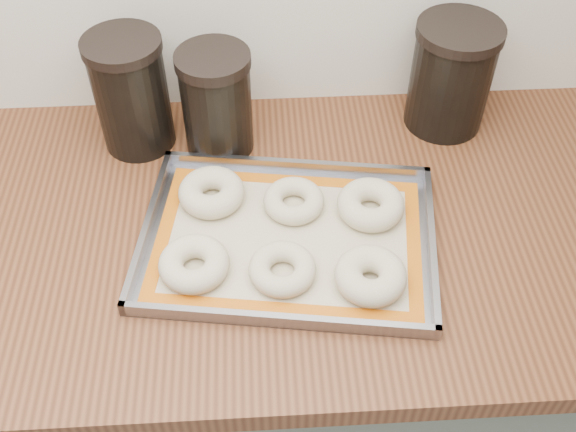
{
  "coord_description": "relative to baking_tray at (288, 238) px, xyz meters",
  "views": [
    {
      "loc": [
        -0.16,
        0.94,
        1.72
      ],
      "look_at": [
        -0.12,
        1.63,
        0.96
      ],
      "focal_mm": 42.0,
      "sensor_mm": 36.0,
      "label": 1
    }
  ],
  "objects": [
    {
      "name": "countertop",
      "position": [
        0.12,
        0.04,
        -0.03
      ],
      "size": [
        3.06,
        0.68,
        0.04
      ],
      "primitive_type": "cube",
      "color": "brown",
      "rests_on": "cabinet"
    },
    {
      "name": "baking_tray",
      "position": [
        0.0,
        0.0,
        0.0
      ],
      "size": [
        0.5,
        0.39,
        0.03
      ],
      "rotation": [
        0.0,
        0.0,
        -0.15
      ],
      "color": "gray",
      "rests_on": "countertop"
    },
    {
      "name": "bagel_front_right",
      "position": [
        0.12,
        -0.1,
        0.02
      ],
      "size": [
        0.13,
        0.13,
        0.04
      ],
      "primitive_type": "torus",
      "rotation": [
        0.0,
        0.0,
        -0.2
      ],
      "color": "beige",
      "rests_on": "baking_mat"
    },
    {
      "name": "canister_right",
      "position": [
        0.31,
        0.28,
        0.1
      ],
      "size": [
        0.15,
        0.15,
        0.2
      ],
      "color": "black",
      "rests_on": "countertop"
    },
    {
      "name": "baking_mat",
      "position": [
        -0.0,
        0.0,
        -0.0
      ],
      "size": [
        0.46,
        0.35,
        0.0
      ],
      "rotation": [
        0.0,
        0.0,
        -0.15
      ],
      "color": "#C6B793",
      "rests_on": "baking_tray"
    },
    {
      "name": "canister_mid",
      "position": [
        -0.11,
        0.24,
        0.09
      ],
      "size": [
        0.13,
        0.13,
        0.19
      ],
      "color": "black",
      "rests_on": "countertop"
    },
    {
      "name": "cabinet",
      "position": [
        0.12,
        0.04,
        -0.48
      ],
      "size": [
        3.0,
        0.65,
        0.86
      ],
      "primitive_type": "cube",
      "color": "slate",
      "rests_on": "floor"
    },
    {
      "name": "bagel_front_mid",
      "position": [
        -0.01,
        -0.07,
        0.01
      ],
      "size": [
        0.14,
        0.14,
        0.03
      ],
      "primitive_type": "torus",
      "rotation": [
        0.0,
        0.0,
        -0.43
      ],
      "color": "beige",
      "rests_on": "baking_mat"
    },
    {
      "name": "bagel_back_mid",
      "position": [
        0.01,
        0.07,
        0.01
      ],
      "size": [
        0.11,
        0.11,
        0.03
      ],
      "primitive_type": "torus",
      "rotation": [
        0.0,
        0.0,
        -0.06
      ],
      "color": "beige",
      "rests_on": "baking_mat"
    },
    {
      "name": "canister_left",
      "position": [
        -0.26,
        0.26,
        0.1
      ],
      "size": [
        0.13,
        0.13,
        0.21
      ],
      "color": "black",
      "rests_on": "countertop"
    },
    {
      "name": "bagel_back_left",
      "position": [
        -0.12,
        0.09,
        0.02
      ],
      "size": [
        0.12,
        0.12,
        0.04
      ],
      "primitive_type": "torus",
      "rotation": [
        0.0,
        0.0,
        -0.13
      ],
      "color": "beige",
      "rests_on": "baking_mat"
    },
    {
      "name": "bagel_front_left",
      "position": [
        -0.15,
        -0.06,
        0.02
      ],
      "size": [
        0.12,
        0.12,
        0.04
      ],
      "primitive_type": "torus",
      "rotation": [
        0.0,
        0.0,
        -0.14
      ],
      "color": "beige",
      "rests_on": "baking_mat"
    },
    {
      "name": "bagel_back_right",
      "position": [
        0.14,
        0.05,
        0.02
      ],
      "size": [
        0.14,
        0.14,
        0.04
      ],
      "primitive_type": "torus",
      "rotation": [
        0.0,
        0.0,
        -0.33
      ],
      "color": "beige",
      "rests_on": "baking_mat"
    }
  ]
}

